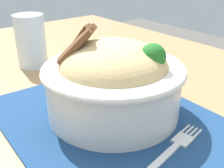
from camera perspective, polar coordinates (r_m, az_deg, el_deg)
table at (r=0.47m, az=0.26°, el=-12.11°), size 1.35×0.87×0.72m
placemat at (r=0.41m, az=1.88°, el=-8.88°), size 0.42×0.30×0.00m
bowl at (r=0.41m, az=0.02°, el=0.82°), size 0.21×0.21×0.14m
fork at (r=0.37m, az=12.90°, el=-12.50°), size 0.04×0.13×0.00m
drinking_glass at (r=0.64m, az=-16.30°, el=7.85°), size 0.07×0.07×0.11m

